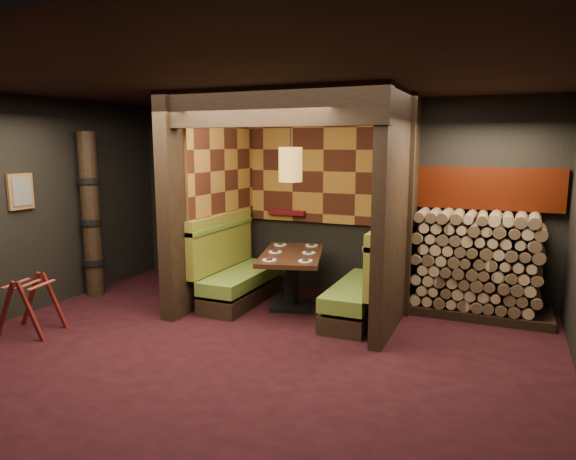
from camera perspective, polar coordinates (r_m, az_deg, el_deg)
The scene contains 21 objects.
floor at distance 5.67m, azimuth -5.37°, elevation -13.68°, with size 6.50×5.50×0.02m, color black.
ceiling at distance 5.25m, azimuth -5.88°, elevation 16.47°, with size 6.50×5.50×0.02m, color black.
wall_back at distance 7.78m, azimuth 4.28°, elevation 3.63°, with size 6.50×0.02×2.85m, color black.
wall_left at distance 7.41m, azimuth -28.27°, elevation 2.23°, with size 0.02×5.50×2.85m, color black.
partition_left at distance 7.36m, azimuth -8.60°, elevation 3.21°, with size 0.20×2.20×2.85m, color black.
partition_right at distance 6.43m, azimuth 12.15°, elevation 2.20°, with size 0.15×2.10×2.85m, color black.
header_beam at distance 5.86m, azimuth -2.63°, elevation 13.52°, with size 2.85×0.18×0.44m, color black.
tapa_back_panel at distance 7.71m, azimuth 4.02°, elevation 6.52°, with size 2.40×0.06×1.55m, color #9A6727.
tapa_side_panel at distance 7.42m, azimuth -7.18°, elevation 6.59°, with size 0.04×1.85×1.45m, color #9A6727.
lacquer_shelf at distance 7.93m, azimuth -0.11°, elevation 1.98°, with size 0.60×0.12×0.07m, color #570B14.
booth_bench_left at distance 7.35m, azimuth -5.83°, elevation -4.86°, with size 0.68×1.60×1.14m.
booth_bench_right at distance 6.66m, azimuth 8.63°, elevation -6.44°, with size 0.68×1.60×1.14m.
dining_table at distance 7.00m, azimuth 0.43°, elevation -4.43°, with size 1.17×1.62×0.77m.
place_settings at distance 6.94m, azimuth 0.43°, elevation -2.46°, with size 0.90×1.26×0.03m.
pendant_lamp at distance 6.75m, azimuth 0.28°, elevation 7.30°, with size 0.31×0.31×1.12m.
framed_picture at distance 7.42m, azimuth -27.57°, elevation 3.80°, with size 0.05×0.36×0.46m.
luggage_rack at distance 6.85m, azimuth -26.72°, elevation -7.25°, with size 0.75×0.59×0.73m.
totem_column at distance 8.01m, azimuth -21.06°, elevation 1.47°, with size 0.31×0.31×2.40m.
firewood_stack at distance 7.08m, azimuth 20.84°, elevation -3.67°, with size 1.73×0.70×1.36m.
mosaic_header at distance 7.26m, azimuth 21.42°, elevation 4.30°, with size 1.83×0.10×0.56m, color #651A08.
bay_front_post at distance 6.66m, azimuth 13.35°, elevation 2.41°, with size 0.08×0.08×2.85m, color black.
Camera 1 is at (2.53, -4.56, 2.22)m, focal length 32.00 mm.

